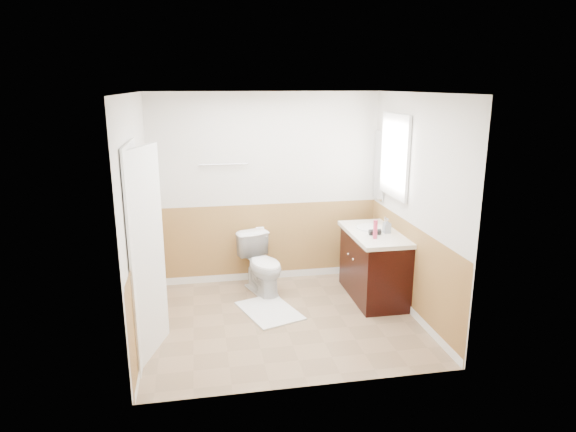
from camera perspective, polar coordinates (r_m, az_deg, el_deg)
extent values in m
plane|color=#8C7051|center=(5.77, -0.54, -11.79)|extent=(3.00, 3.00, 0.00)
plane|color=white|center=(5.17, -0.61, 13.87)|extent=(3.00, 3.00, 0.00)
plane|color=silver|center=(6.59, -2.50, 3.09)|extent=(3.00, 0.00, 3.00)
plane|color=silver|center=(4.11, 2.53, -4.13)|extent=(3.00, 0.00, 3.00)
plane|color=silver|center=(5.30, -16.77, -0.42)|extent=(0.00, 3.00, 3.00)
plane|color=silver|center=(5.77, 14.26, 0.98)|extent=(0.00, 3.00, 3.00)
plane|color=olive|center=(6.77, -2.42, -3.16)|extent=(3.00, 0.00, 3.00)
plane|color=olive|center=(4.42, 2.38, -13.32)|extent=(3.00, 0.00, 3.00)
plane|color=olive|center=(5.53, -16.07, -7.94)|extent=(0.00, 2.60, 2.60)
plane|color=olive|center=(5.99, 13.70, -6.02)|extent=(0.00, 2.60, 2.60)
imported|color=white|center=(6.37, -2.95, -5.52)|extent=(0.63, 0.83, 0.75)
cube|color=silver|center=(5.97, -2.14, -10.74)|extent=(0.78, 0.93, 0.02)
cube|color=black|center=(6.30, 9.75, -5.72)|extent=(0.55, 1.10, 0.80)
sphere|color=silver|center=(6.06, 7.46, -4.93)|extent=(0.03, 0.03, 0.03)
sphere|color=silver|center=(6.24, 6.90, -4.33)|extent=(0.03, 0.03, 0.03)
cube|color=white|center=(6.16, 9.83, -2.02)|extent=(0.60, 1.15, 0.05)
cylinder|color=white|center=(6.29, 9.47, -1.32)|extent=(0.36, 0.36, 0.02)
cylinder|color=silver|center=(6.34, 11.02, -0.71)|extent=(0.02, 0.02, 0.14)
cylinder|color=#CB3455|center=(5.86, 9.92, -1.52)|extent=(0.05, 0.05, 0.22)
imported|color=gray|center=(6.12, 11.21, -1.08)|extent=(0.09, 0.09, 0.18)
cylinder|color=black|center=(6.02, 9.88, -1.81)|extent=(0.14, 0.07, 0.07)
cylinder|color=black|center=(6.03, 9.59, -2.09)|extent=(0.03, 0.03, 0.07)
cube|color=silver|center=(6.70, 10.37, 5.68)|extent=(0.02, 0.35, 0.90)
cube|color=white|center=(6.20, 12.06, 6.74)|extent=(0.04, 0.80, 1.00)
cube|color=white|center=(6.21, 12.20, 6.74)|extent=(0.01, 0.70, 0.90)
cube|color=white|center=(4.92, -15.96, -4.31)|extent=(0.29, 0.78, 2.04)
cube|color=white|center=(4.93, -16.84, -4.23)|extent=(0.02, 0.92, 2.10)
sphere|color=silver|center=(5.25, -14.93, -3.85)|extent=(0.06, 0.06, 0.06)
cylinder|color=silver|center=(6.42, -7.37, 5.86)|extent=(0.62, 0.02, 0.02)
cylinder|color=silver|center=(6.64, -3.22, -1.72)|extent=(0.14, 0.02, 0.02)
cylinder|color=white|center=(6.64, -3.22, -1.72)|extent=(0.10, 0.11, 0.11)
cube|color=white|center=(6.67, -3.21, -2.63)|extent=(0.10, 0.01, 0.16)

